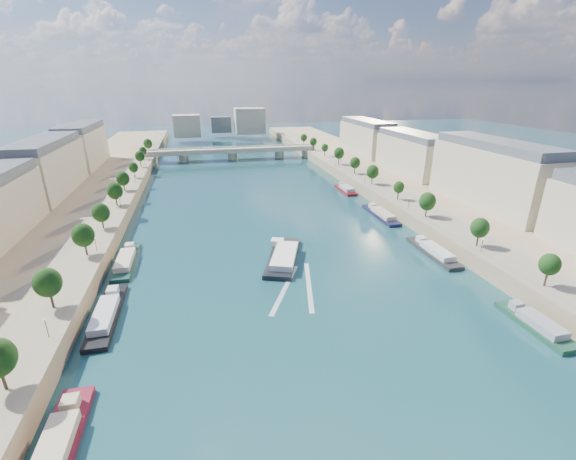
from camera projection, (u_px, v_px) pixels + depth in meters
ground at (263, 219)px, 148.50m from camera, size 700.00×700.00×0.00m
quay_left at (57, 228)px, 132.43m from camera, size 44.00×520.00×5.00m
quay_right at (431, 201)px, 162.76m from camera, size 44.00×520.00×5.00m
pave_left at (103, 218)px, 134.66m from camera, size 14.00×520.00×0.10m
pave_right at (399, 197)px, 158.67m from camera, size 14.00×520.00×0.10m
trees_left at (107, 201)px, 134.93m from camera, size 4.80×268.80×8.26m
trees_right at (385, 179)px, 165.36m from camera, size 4.80×268.80×8.26m
lamps_left at (109, 219)px, 125.54m from camera, size 0.36×200.36×4.28m
lamps_right at (384, 188)px, 161.27m from camera, size 0.36×200.36×4.28m
buildings_left at (19, 182)px, 135.52m from camera, size 16.00×226.00×23.20m
buildings_right at (446, 161)px, 171.33m from camera, size 16.00×226.00×23.20m
skyline at (225, 123)px, 343.14m from camera, size 79.00×42.00×22.00m
bridge at (233, 152)px, 258.34m from camera, size 112.00×12.00×8.15m
tour_barge at (283, 257)px, 114.47m from camera, size 16.50×28.23×3.74m
wake at (297, 287)px, 99.75m from camera, size 16.23×25.63×0.04m
moored_barges_left at (90, 360)px, 72.49m from camera, size 5.00×114.17×3.60m
moored_barges_right at (437, 254)px, 116.51m from camera, size 5.00×167.54×3.60m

